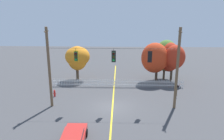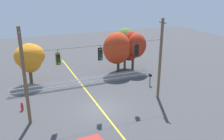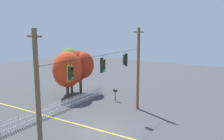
{
  "view_description": "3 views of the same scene",
  "coord_description": "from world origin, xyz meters",
  "px_view_note": "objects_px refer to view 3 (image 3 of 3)",
  "views": [
    {
      "loc": [
        0.69,
        -21.61,
        10.04
      ],
      "look_at": [
        -0.03,
        -0.86,
        4.34
      ],
      "focal_mm": 35.14,
      "sensor_mm": 36.0,
      "label": 1
    },
    {
      "loc": [
        -7.12,
        -19.71,
        11.29
      ],
      "look_at": [
        0.93,
        -0.67,
        4.1
      ],
      "focal_mm": 38.56,
      "sensor_mm": 36.0,
      "label": 2
    },
    {
      "loc": [
        -15.5,
        -10.48,
        8.51
      ],
      "look_at": [
        1.0,
        -0.27,
        5.02
      ],
      "focal_mm": 38.55,
      "sensor_mm": 36.0,
      "label": 3
    }
  ],
  "objects_px": {
    "roadside_mailbox": "(115,91)",
    "autumn_oak_far_east": "(72,66)",
    "traffic_signal_southbound_primary": "(125,60)",
    "traffic_signal_eastbound_side": "(71,73)",
    "autumn_maple_mid": "(68,68)",
    "autumn_maple_far_west": "(79,66)",
    "traffic_signal_westbound_side": "(103,65)"
  },
  "relations": [
    {
      "from": "traffic_signal_eastbound_side",
      "to": "autumn_oak_far_east",
      "type": "height_order",
      "value": "traffic_signal_eastbound_side"
    },
    {
      "from": "traffic_signal_westbound_side",
      "to": "autumn_maple_far_west",
      "type": "bearing_deg",
      "value": 48.6
    },
    {
      "from": "traffic_signal_eastbound_side",
      "to": "traffic_signal_southbound_primary",
      "type": "bearing_deg",
      "value": -0.14
    },
    {
      "from": "traffic_signal_southbound_primary",
      "to": "roadside_mailbox",
      "type": "height_order",
      "value": "traffic_signal_southbound_primary"
    },
    {
      "from": "autumn_maple_mid",
      "to": "autumn_oak_far_east",
      "type": "relative_size",
      "value": 0.96
    },
    {
      "from": "traffic_signal_westbound_side",
      "to": "traffic_signal_southbound_primary",
      "type": "bearing_deg",
      "value": -0.3
    },
    {
      "from": "traffic_signal_eastbound_side",
      "to": "traffic_signal_southbound_primary",
      "type": "height_order",
      "value": "same"
    },
    {
      "from": "traffic_signal_westbound_side",
      "to": "autumn_oak_far_east",
      "type": "xyz_separation_m",
      "value": [
        7.51,
        9.91,
        -1.9
      ]
    },
    {
      "from": "autumn_oak_far_east",
      "to": "traffic_signal_westbound_side",
      "type": "bearing_deg",
      "value": -127.15
    },
    {
      "from": "traffic_signal_westbound_side",
      "to": "autumn_maple_mid",
      "type": "height_order",
      "value": "traffic_signal_westbound_side"
    },
    {
      "from": "autumn_maple_far_west",
      "to": "traffic_signal_westbound_side",
      "type": "bearing_deg",
      "value": -131.4
    },
    {
      "from": "traffic_signal_westbound_side",
      "to": "autumn_maple_mid",
      "type": "distance_m",
      "value": 11.13
    },
    {
      "from": "autumn_oak_far_east",
      "to": "autumn_maple_far_west",
      "type": "xyz_separation_m",
      "value": [
        0.46,
        -0.87,
        -0.02
      ]
    },
    {
      "from": "autumn_oak_far_east",
      "to": "roadside_mailbox",
      "type": "xyz_separation_m",
      "value": [
        0.02,
        -6.53,
        -2.44
      ]
    },
    {
      "from": "traffic_signal_eastbound_side",
      "to": "autumn_maple_mid",
      "type": "bearing_deg",
      "value": 43.09
    },
    {
      "from": "autumn_maple_far_west",
      "to": "autumn_oak_far_east",
      "type": "bearing_deg",
      "value": 118.04
    },
    {
      "from": "roadside_mailbox",
      "to": "autumn_oak_far_east",
      "type": "bearing_deg",
      "value": 90.2
    },
    {
      "from": "autumn_maple_mid",
      "to": "traffic_signal_eastbound_side",
      "type": "bearing_deg",
      "value": -136.91
    },
    {
      "from": "traffic_signal_southbound_primary",
      "to": "autumn_maple_mid",
      "type": "relative_size",
      "value": 0.24
    },
    {
      "from": "traffic_signal_eastbound_side",
      "to": "roadside_mailbox",
      "type": "bearing_deg",
      "value": 16.58
    },
    {
      "from": "autumn_oak_far_east",
      "to": "autumn_maple_mid",
      "type": "bearing_deg",
      "value": -154.23
    },
    {
      "from": "autumn_oak_far_east",
      "to": "roadside_mailbox",
      "type": "distance_m",
      "value": 6.97
    },
    {
      "from": "traffic_signal_eastbound_side",
      "to": "traffic_signal_westbound_side",
      "type": "distance_m",
      "value": 3.83
    },
    {
      "from": "traffic_signal_eastbound_side",
      "to": "autumn_oak_far_east",
      "type": "xyz_separation_m",
      "value": [
        11.34,
        9.91,
        -1.9
      ]
    },
    {
      "from": "traffic_signal_southbound_primary",
      "to": "autumn_oak_far_east",
      "type": "relative_size",
      "value": 0.23
    },
    {
      "from": "traffic_signal_eastbound_side",
      "to": "traffic_signal_westbound_side",
      "type": "xyz_separation_m",
      "value": [
        3.83,
        0.0,
        -0.0
      ]
    },
    {
      "from": "traffic_signal_southbound_primary",
      "to": "autumn_maple_far_west",
      "type": "xyz_separation_m",
      "value": [
        4.36,
        9.06,
        -1.97
      ]
    },
    {
      "from": "traffic_signal_southbound_primary",
      "to": "autumn_maple_mid",
      "type": "bearing_deg",
      "value": 75.56
    },
    {
      "from": "traffic_signal_southbound_primary",
      "to": "roadside_mailbox",
      "type": "relative_size",
      "value": 0.96
    },
    {
      "from": "traffic_signal_eastbound_side",
      "to": "roadside_mailbox",
      "type": "distance_m",
      "value": 12.62
    },
    {
      "from": "traffic_signal_southbound_primary",
      "to": "roadside_mailbox",
      "type": "bearing_deg",
      "value": 40.96
    },
    {
      "from": "traffic_signal_southbound_primary",
      "to": "autumn_maple_far_west",
      "type": "bearing_deg",
      "value": 64.32
    }
  ]
}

